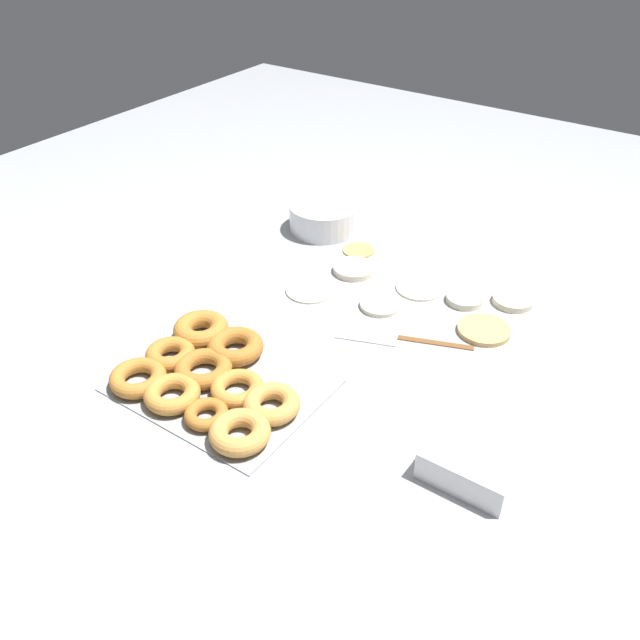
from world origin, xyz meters
TOP-DOWN VIEW (x-y plane):
  - ground_plane at (0.00, 0.00)m, footprint 3.00×3.00m
  - pancake_0 at (0.22, 0.23)m, footprint 0.09×0.09m
  - pancake_1 at (0.02, 0.17)m, footprint 0.11×0.11m
  - pancake_2 at (-0.14, 0.14)m, footprint 0.10×0.10m
  - pancake_3 at (-0.01, 0.05)m, footprint 0.09×0.09m
  - pancake_4 at (0.21, 0.09)m, footprint 0.11×0.11m
  - pancake_5 at (-0.19, 0.24)m, footprint 0.08×0.08m
  - pancake_6 at (-0.18, 0.02)m, footprint 0.11×0.11m
  - pancake_7 at (0.13, 0.18)m, footprint 0.08×0.08m
  - donut_tray at (-0.15, -0.36)m, footprint 0.38×0.29m
  - batter_bowl at (-0.33, 0.29)m, footprint 0.18×0.18m
  - container_stack at (0.36, -0.27)m, footprint 0.15×0.16m
  - spatula at (0.05, -0.04)m, footprint 0.28×0.13m

SIDE VIEW (x-z plane):
  - ground_plane at x=0.00m, z-range 0.00..0.00m
  - spatula at x=0.05m, z-range 0.00..0.01m
  - pancake_5 at x=-0.19m, z-range 0.00..0.01m
  - pancake_6 at x=-0.18m, z-range 0.00..0.01m
  - pancake_1 at x=0.02m, z-range 0.00..0.01m
  - pancake_3 at x=-0.01m, z-range 0.00..0.01m
  - pancake_4 at x=0.21m, z-range 0.00..0.01m
  - pancake_0 at x=0.22m, z-range 0.00..0.01m
  - pancake_2 at x=-0.14m, z-range 0.00..0.02m
  - pancake_7 at x=0.13m, z-range 0.00..0.02m
  - donut_tray at x=-0.15m, z-range 0.00..0.04m
  - container_stack at x=0.36m, z-range 0.00..0.05m
  - batter_bowl at x=-0.33m, z-range 0.00..0.07m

